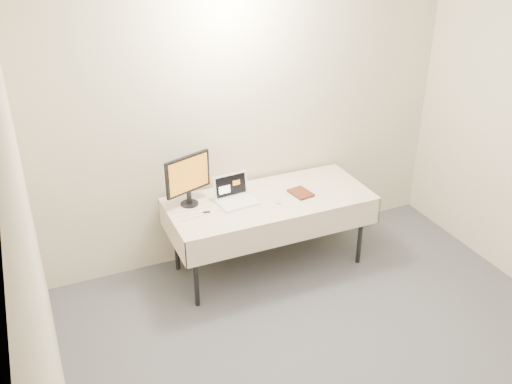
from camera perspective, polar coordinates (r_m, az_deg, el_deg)
name	(u,v)px	position (r m, az deg, el deg)	size (l,w,h in m)	color
back_wall	(250,118)	(5.30, -0.64, 7.36)	(4.00, 0.10, 2.70)	beige
table	(269,204)	(5.20, 1.35, -1.22)	(1.86, 0.81, 0.74)	black
laptop	(235,195)	(5.10, -2.16, -0.35)	(0.36, 0.30, 0.23)	white
monitor	(188,177)	(4.98, -6.82, 1.54)	(0.44, 0.20, 0.47)	black
book	(294,185)	(5.16, 3.80, 0.66)	(0.17, 0.02, 0.22)	maroon
alarm_clock	(225,192)	(5.23, -3.11, -0.03)	(0.12, 0.09, 0.05)	black
clicker	(278,202)	(5.09, 2.23, -1.00)	(0.04, 0.08, 0.02)	silver
paper_form	(298,196)	(5.23, 4.19, -0.38)	(0.10, 0.25, 0.00)	#B7D9AC
usb_dongle	(207,212)	(4.96, -4.96, -2.01)	(0.06, 0.02, 0.01)	black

